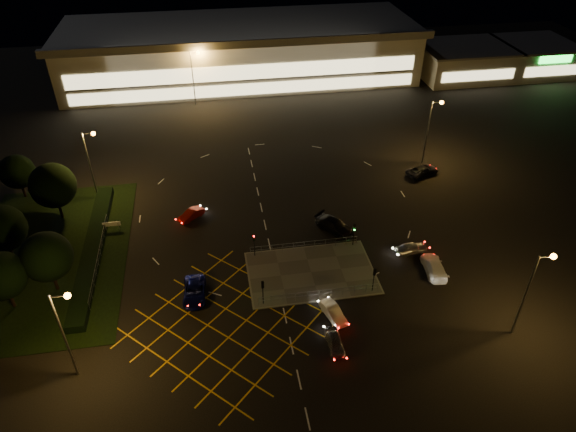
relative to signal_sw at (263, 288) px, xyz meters
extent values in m
plane|color=black|center=(4.00, 5.99, -2.37)|extent=(180.00, 180.00, 0.00)
cube|color=#4C4944|center=(6.00, 3.99, -2.31)|extent=(14.00, 9.00, 0.12)
cube|color=black|center=(-24.00, 11.99, -2.33)|extent=(18.00, 30.00, 0.08)
cube|color=black|center=(-19.00, 11.99, -1.87)|extent=(2.00, 26.00, 1.00)
cube|color=beige|center=(4.00, 67.99, 2.63)|extent=(70.00, 25.00, 10.00)
cube|color=slate|center=(4.00, 67.99, 7.83)|extent=(72.00, 26.50, 0.60)
cube|color=#FFEAA5|center=(4.00, 55.44, 2.63)|extent=(66.00, 0.20, 3.00)
cube|color=#FFEAA5|center=(4.00, 55.44, -0.57)|extent=(66.00, 0.20, 2.20)
cube|color=beige|center=(50.00, 59.99, 0.63)|extent=(18.00, 14.00, 6.00)
cube|color=slate|center=(50.00, 59.99, 3.78)|extent=(18.80, 14.80, 0.40)
cube|color=#FFEAA5|center=(50.00, 52.94, 0.23)|extent=(15.30, 0.20, 2.00)
cube|color=beige|center=(66.00, 59.99, 0.63)|extent=(14.00, 14.00, 6.00)
cube|color=slate|center=(66.00, 59.99, 3.78)|extent=(14.80, 14.80, 0.40)
cube|color=#FFEAA5|center=(66.00, 52.94, 0.23)|extent=(11.90, 0.20, 2.00)
cube|color=#19E533|center=(66.00, 52.84, 2.63)|extent=(7.00, 0.30, 1.40)
cylinder|color=slate|center=(-18.00, -6.01, 2.63)|extent=(0.20, 0.20, 10.00)
cylinder|color=slate|center=(-17.30, -6.01, 7.43)|extent=(1.40, 0.12, 0.12)
sphere|color=orange|center=(-16.60, -6.01, 7.38)|extent=(0.56, 0.56, 0.56)
cylinder|color=slate|center=(24.00, -8.01, 2.63)|extent=(0.20, 0.20, 10.00)
cylinder|color=slate|center=(24.70, -8.01, 7.43)|extent=(1.40, 0.12, 0.12)
sphere|color=orange|center=(25.40, -8.01, 7.38)|extent=(0.56, 0.56, 0.56)
cylinder|color=slate|center=(-20.00, 23.99, 2.63)|extent=(0.20, 0.20, 10.00)
cylinder|color=slate|center=(-19.30, 23.99, 7.43)|extent=(1.40, 0.12, 0.12)
sphere|color=orange|center=(-18.60, 23.99, 7.38)|extent=(0.56, 0.56, 0.56)
cylinder|color=slate|center=(28.00, 25.99, 2.63)|extent=(0.20, 0.20, 10.00)
cylinder|color=slate|center=(28.70, 25.99, 7.43)|extent=(1.40, 0.12, 0.12)
sphere|color=orange|center=(29.40, 25.99, 7.38)|extent=(0.56, 0.56, 0.56)
cylinder|color=slate|center=(-6.00, 53.99, 2.63)|extent=(0.20, 0.20, 10.00)
cylinder|color=slate|center=(-5.30, 53.99, 7.43)|extent=(1.40, 0.12, 0.12)
sphere|color=orange|center=(-4.60, 53.99, 7.38)|extent=(0.56, 0.56, 0.56)
cylinder|color=slate|center=(34.00, 55.99, 2.63)|extent=(0.20, 0.20, 10.00)
cylinder|color=slate|center=(34.70, 55.99, 7.43)|extent=(1.40, 0.12, 0.12)
sphere|color=orange|center=(35.40, 55.99, 7.38)|extent=(0.56, 0.56, 0.56)
cylinder|color=black|center=(0.00, -0.01, -0.75)|extent=(0.10, 0.10, 3.00)
cube|color=black|center=(0.00, -0.01, 0.45)|extent=(0.28, 0.18, 0.90)
sphere|color=#19FF33|center=(0.00, 0.12, 0.45)|extent=(0.16, 0.16, 0.16)
cylinder|color=black|center=(12.00, -0.01, -0.75)|extent=(0.10, 0.10, 3.00)
cube|color=black|center=(12.00, -0.01, 0.45)|extent=(0.28, 0.18, 0.90)
sphere|color=#19FF33|center=(12.00, 0.12, 0.45)|extent=(0.16, 0.16, 0.16)
cylinder|color=black|center=(0.00, 7.99, -0.75)|extent=(0.10, 0.10, 3.00)
cube|color=black|center=(0.00, 7.99, 0.45)|extent=(0.28, 0.18, 0.90)
sphere|color=#FF0C0C|center=(0.00, 7.86, 0.45)|extent=(0.16, 0.16, 0.16)
cylinder|color=black|center=(12.00, 7.99, -0.75)|extent=(0.10, 0.10, 3.00)
cube|color=black|center=(12.00, 7.99, 0.45)|extent=(0.28, 0.18, 0.90)
sphere|color=#19FF33|center=(12.00, 7.86, 0.45)|extent=(0.16, 0.16, 0.16)
cylinder|color=black|center=(-26.00, 3.99, -1.11)|extent=(0.36, 0.36, 2.52)
sphere|color=black|center=(-26.00, 3.99, 1.97)|extent=(5.04, 5.04, 5.04)
cylinder|color=black|center=(-28.00, 11.99, -1.02)|extent=(0.36, 0.36, 2.70)
sphere|color=black|center=(-28.00, 11.99, 2.28)|extent=(5.40, 5.40, 5.40)
cylinder|color=black|center=(-24.00, 19.99, -0.93)|extent=(0.36, 0.36, 2.88)
sphere|color=black|center=(-24.00, 19.99, 2.59)|extent=(5.76, 5.76, 5.76)
cylinder|color=black|center=(-30.00, 25.99, -1.20)|extent=(0.36, 0.36, 2.34)
sphere|color=black|center=(-30.00, 25.99, 1.66)|extent=(4.68, 4.68, 4.68)
cylinder|color=black|center=(-22.00, 5.99, -1.02)|extent=(0.36, 0.36, 2.70)
sphere|color=black|center=(-22.00, 5.99, 2.28)|extent=(5.40, 5.40, 5.40)
imported|color=#B3B6BB|center=(6.12, -6.81, -1.74)|extent=(1.49, 3.66, 1.24)
imported|color=silver|center=(6.86, -3.01, -1.73)|extent=(2.36, 4.08, 1.27)
imported|color=#0E1257|center=(-7.15, 2.41, -1.66)|extent=(2.60, 5.20, 1.41)
imported|color=black|center=(10.54, 11.42, -1.59)|extent=(5.01, 5.54, 1.55)
imported|color=silver|center=(18.52, 5.61, -1.71)|extent=(4.04, 2.02, 1.32)
imported|color=maroon|center=(-7.29, 17.01, -1.76)|extent=(3.65, 3.38, 1.22)
imported|color=black|center=(26.61, 22.53, -1.66)|extent=(5.57, 4.00, 1.41)
imported|color=silver|center=(19.83, 1.94, -1.62)|extent=(2.60, 5.31, 1.49)
camera|label=1|loc=(-3.82, -38.71, 37.04)|focal=32.00mm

